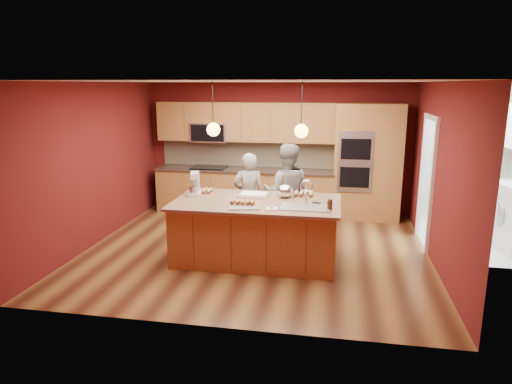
% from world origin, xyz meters
% --- Properties ---
extents(floor, '(5.50, 5.50, 0.00)m').
position_xyz_m(floor, '(0.00, 0.00, 0.00)').
color(floor, '#422112').
rests_on(floor, ground).
extents(ceiling, '(5.50, 5.50, 0.00)m').
position_xyz_m(ceiling, '(0.00, 0.00, 2.70)').
color(ceiling, white).
rests_on(ceiling, ground).
extents(wall_back, '(5.50, 0.00, 5.50)m').
position_xyz_m(wall_back, '(0.00, 2.50, 1.35)').
color(wall_back, '#551313').
rests_on(wall_back, ground).
extents(wall_front, '(5.50, 0.00, 5.50)m').
position_xyz_m(wall_front, '(0.00, -2.50, 1.35)').
color(wall_front, '#551313').
rests_on(wall_front, ground).
extents(wall_left, '(0.00, 5.00, 5.00)m').
position_xyz_m(wall_left, '(-2.75, 0.00, 1.35)').
color(wall_left, '#551313').
rests_on(wall_left, ground).
extents(wall_right, '(0.00, 5.00, 5.00)m').
position_xyz_m(wall_right, '(2.75, 0.00, 1.35)').
color(wall_right, '#551313').
rests_on(wall_right, ground).
extents(cabinet_run, '(3.74, 0.64, 2.30)m').
position_xyz_m(cabinet_run, '(-0.68, 2.25, 0.98)').
color(cabinet_run, brown).
rests_on(cabinet_run, floor).
extents(oven_column, '(1.30, 0.62, 2.30)m').
position_xyz_m(oven_column, '(1.85, 2.19, 1.15)').
color(oven_column, brown).
rests_on(oven_column, floor).
extents(doorway_trim, '(0.08, 1.11, 2.20)m').
position_xyz_m(doorway_trim, '(2.73, 0.80, 1.05)').
color(doorway_trim, white).
rests_on(doorway_trim, wall_right).
extents(pendant_left, '(0.20, 0.20, 0.80)m').
position_xyz_m(pendant_left, '(-0.58, -0.37, 2.00)').
color(pendant_left, black).
rests_on(pendant_left, ceiling).
extents(pendant_right, '(0.20, 0.20, 0.80)m').
position_xyz_m(pendant_right, '(0.73, -0.37, 2.00)').
color(pendant_right, black).
rests_on(pendant_right, ceiling).
extents(island, '(2.52, 1.41, 1.31)m').
position_xyz_m(island, '(0.09, -0.37, 0.47)').
color(island, brown).
rests_on(island, floor).
extents(person_left, '(0.63, 0.50, 1.52)m').
position_xyz_m(person_left, '(-0.24, 0.59, 0.76)').
color(person_left, black).
rests_on(person_left, floor).
extents(person_right, '(0.87, 0.70, 1.69)m').
position_xyz_m(person_right, '(0.42, 0.59, 0.85)').
color(person_right, slate).
rests_on(person_right, floor).
extents(stand_mixer, '(0.26, 0.31, 0.38)m').
position_xyz_m(stand_mixer, '(-0.95, -0.20, 1.09)').
color(stand_mixer, silver).
rests_on(stand_mixer, island).
extents(sheet_cake, '(0.49, 0.38, 0.05)m').
position_xyz_m(sheet_cake, '(-0.02, -0.08, 0.95)').
color(sheet_cake, white).
rests_on(sheet_cake, island).
extents(cooling_rack, '(0.50, 0.40, 0.02)m').
position_xyz_m(cooling_rack, '(-0.04, -0.77, 0.94)').
color(cooling_rack, '#B3B6BB').
rests_on(cooling_rack, island).
extents(mixing_bowl, '(0.26, 0.26, 0.22)m').
position_xyz_m(mixing_bowl, '(0.47, -0.07, 1.03)').
color(mixing_bowl, silver).
rests_on(mixing_bowl, island).
extents(plate, '(0.18, 0.18, 0.01)m').
position_xyz_m(plate, '(0.37, -0.80, 0.94)').
color(plate, white).
rests_on(plate, island).
extents(tumbler, '(0.07, 0.07, 0.14)m').
position_xyz_m(tumbler, '(1.18, -0.65, 1.00)').
color(tumbler, '#3B1F12').
rests_on(tumbler, island).
extents(phone, '(0.13, 0.10, 0.01)m').
position_xyz_m(phone, '(0.98, -0.33, 0.93)').
color(phone, black).
rests_on(phone, island).
extents(cupcakes_left, '(0.15, 0.22, 0.07)m').
position_xyz_m(cupcakes_left, '(-0.82, 0.02, 0.96)').
color(cupcakes_left, tan).
rests_on(cupcakes_left, island).
extents(cupcakes_rack, '(0.37, 0.15, 0.07)m').
position_xyz_m(cupcakes_rack, '(-0.08, -0.67, 0.98)').
color(cupcakes_rack, tan).
rests_on(cupcakes_rack, island).
extents(cupcakes_right, '(0.31, 0.24, 0.07)m').
position_xyz_m(cupcakes_right, '(0.75, 0.07, 0.96)').
color(cupcakes_right, tan).
rests_on(cupcakes_right, island).
extents(dryer, '(0.68, 0.70, 0.97)m').
position_xyz_m(dryer, '(4.21, 1.59, 0.48)').
color(dryer, silver).
rests_on(dryer, floor).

